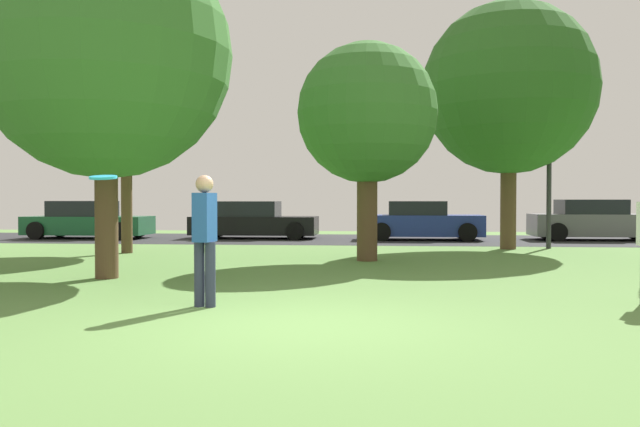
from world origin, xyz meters
TOP-DOWN VIEW (x-y plane):
  - ground_plane at (0.00, 0.00)m, footprint 44.00×44.00m
  - road_strip at (0.00, 16.00)m, footprint 44.00×6.40m
  - oak_tree_center at (-5.85, 9.46)m, footprint 3.96×3.96m
  - maple_tree_far at (0.62, 7.88)m, footprint 3.29×3.29m
  - maple_tree_near at (-4.03, 4.04)m, footprint 4.58×4.58m
  - birch_tree_lone at (4.61, 11.85)m, footprint 4.97×4.97m
  - person_thrower at (-1.39, 1.14)m, footprint 0.30×0.35m
  - frisbee_disc at (-1.80, -1.10)m, footprint 0.28×0.28m
  - parked_car_green at (-9.89, 15.66)m, footprint 4.46×1.99m
  - parked_car_black at (-3.76, 16.21)m, footprint 4.59×2.03m
  - parked_car_blue at (2.38, 15.95)m, footprint 4.17×1.99m
  - parked_car_grey at (8.50, 16.34)m, footprint 4.51×1.96m
  - street_lamp_post at (5.85, 12.20)m, footprint 0.14×0.14m

SIDE VIEW (x-z plane):
  - ground_plane at x=0.00m, z-range 0.00..0.00m
  - road_strip at x=0.00m, z-range 0.00..0.01m
  - parked_car_black at x=-3.76m, z-range -0.06..1.31m
  - parked_car_green at x=-9.89m, z-range -0.06..1.32m
  - parked_car_blue at x=2.38m, z-range -0.05..1.33m
  - parked_car_grey at x=8.50m, z-range -0.06..1.38m
  - person_thrower at x=-1.39m, z-range 0.10..1.86m
  - frisbee_disc at x=-1.80m, z-range 1.63..1.69m
  - street_lamp_post at x=5.85m, z-range 0.00..4.50m
  - maple_tree_far at x=0.62m, z-range 0.88..5.99m
  - maple_tree_near at x=-4.03m, z-range 0.89..7.29m
  - oak_tree_center at x=-5.85m, z-range 1.18..7.52m
  - birch_tree_lone at x=4.61m, z-range 1.07..8.21m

